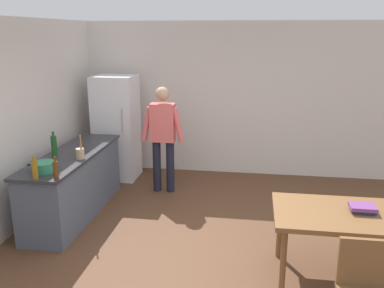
{
  "coord_description": "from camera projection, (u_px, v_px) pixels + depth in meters",
  "views": [
    {
      "loc": [
        0.46,
        -4.33,
        2.52
      ],
      "look_at": [
        -0.36,
        1.05,
        1.03
      ],
      "focal_mm": 38.63,
      "sensor_mm": 36.0,
      "label": 1
    }
  ],
  "objects": [
    {
      "name": "wall_left",
      "position": [
        2.0,
        130.0,
        5.07
      ],
      "size": [
        0.12,
        5.6,
        2.7
      ],
      "primitive_type": "cube",
      "color": "silver",
      "rests_on": "ground_plane"
    },
    {
      "name": "chair",
      "position": [
        365.0,
        288.0,
        3.3
      ],
      "size": [
        0.42,
        0.42,
        0.91
      ],
      "rotation": [
        0.0,
        0.0,
        0.15
      ],
      "color": "brown",
      "rests_on": "ground_plane"
    },
    {
      "name": "cooking_pot",
      "position": [
        43.0,
        167.0,
        4.91
      ],
      "size": [
        0.4,
        0.28,
        0.12
      ],
      "color": "#2D845B",
      "rests_on": "kitchen_counter"
    },
    {
      "name": "book_stack",
      "position": [
        363.0,
        208.0,
        4.18
      ],
      "size": [
        0.26,
        0.2,
        0.07
      ],
      "color": "#284C8E",
      "rests_on": "dining_table"
    },
    {
      "name": "bottle_oil_amber",
      "position": [
        35.0,
        169.0,
        4.66
      ],
      "size": [
        0.06,
        0.06,
        0.28
      ],
      "color": "#996619",
      "rests_on": "kitchen_counter"
    },
    {
      "name": "ground_plane",
      "position": [
        209.0,
        253.0,
        4.86
      ],
      "size": [
        14.0,
        14.0,
        0.0
      ],
      "primitive_type": "plane",
      "color": "brown"
    },
    {
      "name": "kitchen_counter",
      "position": [
        74.0,
        184.0,
        5.79
      ],
      "size": [
        0.64,
        2.2,
        0.9
      ],
      "color": "#4C5666",
      "rests_on": "ground_plane"
    },
    {
      "name": "utensil_jar",
      "position": [
        80.0,
        153.0,
        5.41
      ],
      "size": [
        0.11,
        0.11,
        0.32
      ],
      "color": "tan",
      "rests_on": "kitchen_counter"
    },
    {
      "name": "dining_table",
      "position": [
        343.0,
        219.0,
        4.19
      ],
      "size": [
        1.4,
        0.9,
        0.75
      ],
      "color": "brown",
      "rests_on": "ground_plane"
    },
    {
      "name": "person",
      "position": [
        163.0,
        133.0,
        6.5
      ],
      "size": [
        0.7,
        0.22,
        1.7
      ],
      "color": "#1E1E2D",
      "rests_on": "ground_plane"
    },
    {
      "name": "bottle_wine_green",
      "position": [
        54.0,
        146.0,
        5.5
      ],
      "size": [
        0.08,
        0.08,
        0.34
      ],
      "color": "#1E5123",
      "rests_on": "kitchen_counter"
    },
    {
      "name": "refrigerator",
      "position": [
        117.0,
        128.0,
        7.19
      ],
      "size": [
        0.7,
        0.67,
        1.8
      ],
      "color": "white",
      "rests_on": "ground_plane"
    },
    {
      "name": "wall_back",
      "position": [
        229.0,
        99.0,
        7.36
      ],
      "size": [
        6.4,
        0.12,
        2.7
      ],
      "primitive_type": "cube",
      "color": "silver",
      "rests_on": "ground_plane"
    },
    {
      "name": "bottle_beer_brown",
      "position": [
        56.0,
        169.0,
        4.68
      ],
      "size": [
        0.06,
        0.06,
        0.26
      ],
      "color": "#5B3314",
      "rests_on": "kitchen_counter"
    }
  ]
}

